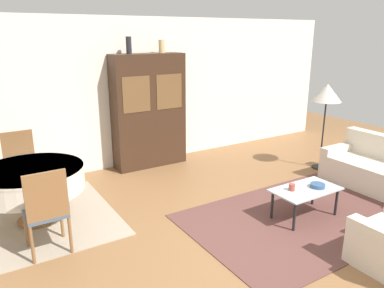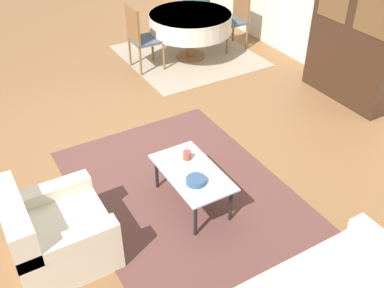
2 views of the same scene
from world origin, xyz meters
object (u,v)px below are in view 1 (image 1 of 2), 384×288
dining_chair_near (46,208)px  bowl (318,186)px  display_cabinet (149,111)px  cup (292,187)px  floor_lamp (327,95)px  dining_table (31,179)px  vase_tall (129,45)px  dining_chair_far (21,162)px  vase_short (162,46)px  coffee_table (306,192)px

dining_chair_near → bowl: dining_chair_near is taller
display_cabinet → cup: display_cabinet is taller
floor_lamp → dining_table: bearing=173.0°
bowl → vase_tall: 3.80m
dining_chair_far → floor_lamp: (4.87, -1.49, 0.79)m
display_cabinet → bowl: bearing=-72.1°
dining_table → dining_chair_near: (0.00, -0.89, -0.03)m
dining_chair_near → vase_short: 3.72m
dining_chair_far → bowl: (3.28, -2.74, -0.13)m
dining_chair_far → vase_tall: size_ratio=3.52×
cup → vase_tall: vase_tall is taller
coffee_table → vase_short: bearing=100.1°
dining_chair_near → dining_chair_far: 1.79m
coffee_table → floor_lamp: floor_lamp is taller
dining_chair_far → vase_tall: bearing=-169.7°
dining_chair_near → cup: size_ratio=11.26×
dining_table → vase_short: vase_short is taller
bowl → vase_short: 3.61m
coffee_table → bowl: (0.17, -0.05, 0.07)m
dining_chair_far → vase_short: vase_short is taller
coffee_table → dining_chair_far: (-3.12, 2.68, 0.20)m
cup → vase_tall: (-0.96, 2.98, 1.75)m
vase_tall → floor_lamp: bearing=-32.2°
coffee_table → dining_chair_near: 3.25m
cup → vase_short: bearing=96.4°
display_cabinet → coffee_table: bearing=-74.6°
dining_chair_near → vase_short: vase_short is taller
dining_chair_near → vase_tall: 3.33m
cup → coffee_table: bearing=-16.9°
dining_chair_near → bowl: size_ratio=5.19×
coffee_table → display_cabinet: 3.22m
coffee_table → bowl: size_ratio=4.74×
coffee_table → floor_lamp: size_ratio=0.59×
dining_table → cup: size_ratio=14.84×
display_cabinet → vase_tall: vase_tall is taller
floor_lamp → bowl: floor_lamp is taller
dining_chair_far → cup: size_ratio=11.26×
floor_lamp → display_cabinet: bearing=144.6°
display_cabinet → floor_lamp: display_cabinet is taller
dining_chair_near → cup: 3.03m
coffee_table → dining_table: bearing=150.1°
vase_tall → vase_short: vase_tall is taller
vase_tall → vase_short: size_ratio=1.25×
dining_chair_near → floor_lamp: floor_lamp is taller
floor_lamp → cup: 2.44m
coffee_table → dining_table: dining_table is taller
coffee_table → vase_tall: bearing=111.0°
display_cabinet → dining_table: size_ratio=1.55×
dining_chair_far → cup: 3.92m
display_cabinet → cup: 3.09m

